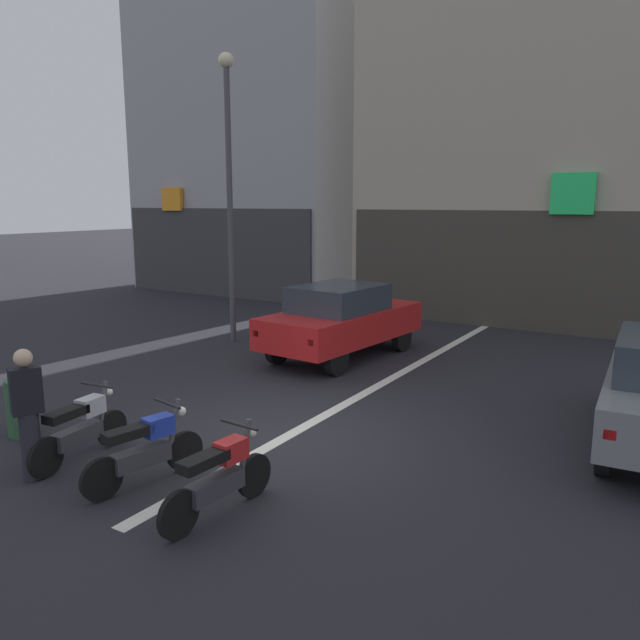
{
  "coord_description": "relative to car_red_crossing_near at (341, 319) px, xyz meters",
  "views": [
    {
      "loc": [
        4.98,
        -6.99,
        3.41
      ],
      "look_at": [
        -0.57,
        2.0,
        1.4
      ],
      "focal_mm": 34.76,
      "sensor_mm": 36.0,
      "label": 1
    }
  ],
  "objects": [
    {
      "name": "ground_plane",
      "position": [
        1.68,
        -4.69,
        -0.89
      ],
      "size": [
        120.0,
        120.0,
        0.0
      ],
      "primitive_type": "plane",
      "color": "#232328"
    },
    {
      "name": "lane_centre_line",
      "position": [
        1.68,
        1.31,
        -0.88
      ],
      "size": [
        0.2,
        18.0,
        0.01
      ],
      "primitive_type": "cube",
      "color": "silver",
      "rests_on": "ground"
    },
    {
      "name": "building_corner_left",
      "position": [
        -8.62,
        10.08,
        9.3
      ],
      "size": [
        8.76,
        8.92,
        20.41
      ],
      "color": "#9E9EA3",
      "rests_on": "ground"
    },
    {
      "name": "building_mid_block",
      "position": [
        2.06,
        10.08,
        6.48
      ],
      "size": [
        9.4,
        9.81,
        14.75
      ],
      "color": "#B2A893",
      "rests_on": "ground"
    },
    {
      "name": "car_red_crossing_near",
      "position": [
        0.0,
        0.0,
        0.0
      ],
      "size": [
        2.13,
        4.25,
        1.64
      ],
      "color": "black",
      "rests_on": "ground"
    },
    {
      "name": "street_lamp",
      "position": [
        -3.13,
        0.06,
        3.26
      ],
      "size": [
        0.36,
        0.36,
        6.81
      ],
      "color": "#47474C",
      "rests_on": "ground"
    },
    {
      "name": "motorcycle_silver_row_leftmost",
      "position": [
        -0.18,
        -6.68,
        -0.43
      ],
      "size": [
        0.55,
        1.67,
        0.98
      ],
      "color": "black",
      "rests_on": "ground"
    },
    {
      "name": "motorcycle_blue_row_left_mid",
      "position": [
        1.11,
        -6.74,
        -0.43
      ],
      "size": [
        0.55,
        1.65,
        0.98
      ],
      "color": "black",
      "rests_on": "ground"
    },
    {
      "name": "motorcycle_red_row_centre",
      "position": [
        2.39,
        -6.86,
        -0.43
      ],
      "size": [
        0.55,
        1.67,
        0.98
      ],
      "color": "black",
      "rests_on": "ground"
    },
    {
      "name": "person_by_motorcycles",
      "position": [
        -0.23,
        -7.38,
        -0.03
      ],
      "size": [
        0.35,
        0.42,
        1.67
      ],
      "color": "#23232D",
      "rests_on": "ground"
    },
    {
      "name": "trash_bin",
      "position": [
        -1.7,
        -6.54,
        -0.46
      ],
      "size": [
        0.44,
        0.44,
        0.85
      ],
      "primitive_type": "cylinder",
      "color": "#2D5938",
      "rests_on": "ground"
    }
  ]
}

